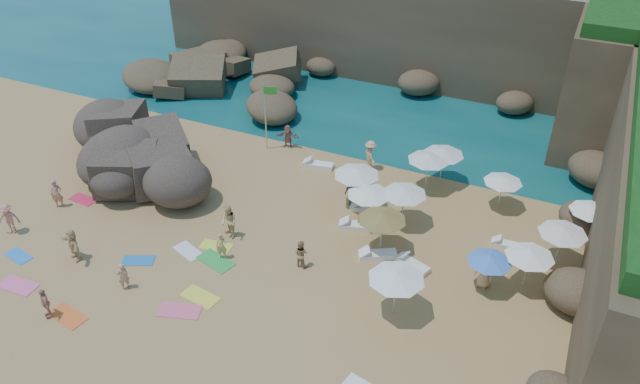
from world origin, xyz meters
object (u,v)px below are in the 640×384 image
at_px(person_stand_4, 485,272).
at_px(person_stand_6, 123,276).
at_px(parasol_0, 404,191).
at_px(person_stand_0, 57,194).
at_px(flag_pole, 267,108).
at_px(parasol_1, 503,180).
at_px(person_stand_3, 352,191).
at_px(lounger_0, 318,165).
at_px(person_stand_1, 301,254).
at_px(rock_outcrop, 134,179).
at_px(person_stand_5, 288,136).
at_px(person_stand_2, 370,155).
at_px(parasol_2, 429,157).

height_order(person_stand_4, person_stand_6, person_stand_4).
distance_m(parasol_0, person_stand_0, 18.78).
relative_size(flag_pole, parasol_1, 2.13).
relative_size(parasol_0, parasol_1, 1.13).
bearing_deg(person_stand_3, lounger_0, 78.90).
distance_m(lounger_0, person_stand_1, 9.15).
relative_size(rock_outcrop, person_stand_5, 5.67).
bearing_deg(rock_outcrop, person_stand_5, 47.42).
distance_m(person_stand_3, person_stand_5, 7.43).
relative_size(rock_outcrop, person_stand_6, 5.98).
bearing_deg(parasol_1, parasol_0, -140.76).
relative_size(person_stand_2, person_stand_6, 1.31).
relative_size(parasol_1, person_stand_6, 1.44).
relative_size(parasol_2, person_stand_2, 1.25).
bearing_deg(person_stand_2, flag_pole, 51.31).
xyz_separation_m(rock_outcrop, person_stand_5, (6.55, 7.13, 0.76)).
distance_m(flag_pole, person_stand_3, 8.16).
distance_m(person_stand_2, person_stand_5, 5.71).
distance_m(person_stand_5, person_stand_6, 14.89).
bearing_deg(person_stand_0, lounger_0, 7.24).
xyz_separation_m(person_stand_0, person_stand_5, (8.47, 11.11, -0.08)).
distance_m(rock_outcrop, person_stand_0, 4.49).
xyz_separation_m(parasol_1, person_stand_2, (-7.86, 0.84, -0.87)).
xyz_separation_m(parasol_2, person_stand_2, (-3.66, 0.64, -1.12)).
bearing_deg(person_stand_4, flag_pole, 173.48).
xyz_separation_m(flag_pole, person_stand_2, (6.69, 0.37, -1.89)).
bearing_deg(person_stand_6, rock_outcrop, -117.57).
bearing_deg(parasol_1, flag_pole, 178.17).
height_order(person_stand_3, person_stand_4, person_stand_3).
distance_m(parasol_0, parasol_1, 5.67).
bearing_deg(flag_pole, person_stand_5, 35.81).
bearing_deg(parasol_0, lounger_0, 152.66).
bearing_deg(parasol_0, flag_pole, 158.28).
bearing_deg(person_stand_1, person_stand_4, -160.07).
relative_size(person_stand_0, person_stand_6, 1.17).
distance_m(lounger_0, person_stand_4, 13.07).
xyz_separation_m(person_stand_2, person_stand_4, (8.43, -7.53, -0.07)).
height_order(flag_pole, person_stand_5, flag_pole).
bearing_deg(lounger_0, person_stand_1, -79.42).
bearing_deg(rock_outcrop, person_stand_2, 28.98).
bearing_deg(person_stand_6, flag_pole, -153.35).
relative_size(lounger_0, person_stand_3, 1.04).
xyz_separation_m(person_stand_2, person_stand_6, (-6.63, -14.51, -0.22)).
relative_size(flag_pole, person_stand_6, 3.07).
relative_size(person_stand_2, person_stand_4, 1.08).
xyz_separation_m(parasol_0, person_stand_4, (4.97, -3.11, -1.17)).
distance_m(parasol_1, person_stand_5, 13.64).
relative_size(person_stand_2, person_stand_5, 1.24).
relative_size(parasol_1, parasol_2, 0.88).
bearing_deg(person_stand_4, person_stand_6, -136.33).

